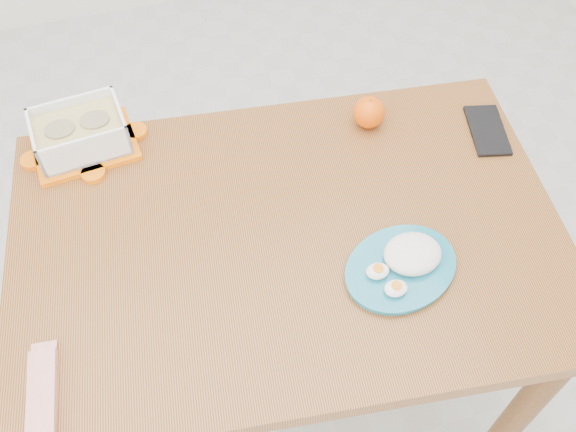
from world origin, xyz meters
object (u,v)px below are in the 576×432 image
object	(u,v)px
orange_fruit	(369,112)
smartphone	(487,130)
food_container	(81,134)
rice_plate	(405,262)
dining_table	(288,264)

from	to	relation	value
orange_fruit	smartphone	distance (m)	0.27
food_container	orange_fruit	xyz separation A→B (m)	(0.62, -0.10, -0.01)
food_container	rice_plate	bearing A→B (deg)	-47.22
dining_table	rice_plate	xyz separation A→B (m)	(0.19, -0.13, 0.13)
dining_table	rice_plate	bearing A→B (deg)	-29.80
dining_table	smartphone	xyz separation A→B (m)	(0.50, 0.15, 0.12)
dining_table	orange_fruit	distance (m)	0.38
rice_plate	orange_fruit	bearing A→B (deg)	61.57
orange_fruit	rice_plate	world-z (taller)	orange_fruit
dining_table	smartphone	size ratio (longest dim) A/B	7.72
rice_plate	food_container	bearing A→B (deg)	120.61
dining_table	orange_fruit	size ratio (longest dim) A/B	16.24
food_container	rice_plate	xyz separation A→B (m)	(0.55, -0.47, -0.02)
orange_fruit	dining_table	bearing A→B (deg)	-136.41
dining_table	smartphone	bearing A→B (deg)	21.92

